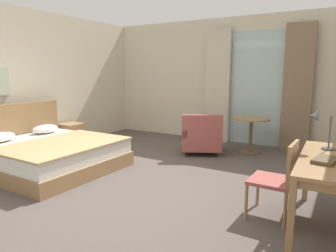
{
  "coord_description": "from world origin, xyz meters",
  "views": [
    {
      "loc": [
        2.62,
        -3.38,
        1.61
      ],
      "look_at": [
        0.33,
        0.5,
        0.82
      ],
      "focal_mm": 32.92,
      "sensor_mm": 36.0,
      "label": 1
    }
  ],
  "objects_px": {
    "armchair_by_window": "(201,138)",
    "framed_picture": "(1,81)",
    "closed_book": "(326,160)",
    "desk_chair": "(279,176)",
    "bed": "(48,153)",
    "desk_lamp": "(320,122)",
    "writing_desk": "(328,167)",
    "round_cafe_table": "(251,127)",
    "nightstand": "(71,135)"
  },
  "relations": [
    {
      "from": "desk_chair",
      "to": "framed_picture",
      "type": "xyz_separation_m",
      "value": [
        -4.86,
        -0.1,
        0.96
      ]
    },
    {
      "from": "framed_picture",
      "to": "closed_book",
      "type": "bearing_deg",
      "value": -0.99
    },
    {
      "from": "closed_book",
      "to": "armchair_by_window",
      "type": "xyz_separation_m",
      "value": [
        -2.33,
        2.29,
        -0.46
      ]
    },
    {
      "from": "desk_lamp",
      "to": "closed_book",
      "type": "xyz_separation_m",
      "value": [
        0.11,
        -0.45,
        -0.29
      ]
    },
    {
      "from": "nightstand",
      "to": "framed_picture",
      "type": "xyz_separation_m",
      "value": [
        -0.28,
        -1.3,
        1.19
      ]
    },
    {
      "from": "nightstand",
      "to": "desk_chair",
      "type": "height_order",
      "value": "desk_chair"
    },
    {
      "from": "closed_book",
      "to": "framed_picture",
      "type": "distance_m",
      "value": 5.34
    },
    {
      "from": "desk_lamp",
      "to": "round_cafe_table",
      "type": "xyz_separation_m",
      "value": [
        -1.39,
        2.41,
        -0.55
      ]
    },
    {
      "from": "nightstand",
      "to": "closed_book",
      "type": "xyz_separation_m",
      "value": [
        5.02,
        -1.39,
        0.53
      ]
    },
    {
      "from": "bed",
      "to": "framed_picture",
      "type": "xyz_separation_m",
      "value": [
        -1.15,
        -0.0,
        1.18
      ]
    },
    {
      "from": "armchair_by_window",
      "to": "desk_lamp",
      "type": "bearing_deg",
      "value": -39.75
    },
    {
      "from": "armchair_by_window",
      "to": "round_cafe_table",
      "type": "distance_m",
      "value": 1.02
    },
    {
      "from": "desk_lamp",
      "to": "armchair_by_window",
      "type": "xyz_separation_m",
      "value": [
        -2.22,
        1.85,
        -0.75
      ]
    },
    {
      "from": "closed_book",
      "to": "nightstand",
      "type": "bearing_deg",
      "value": 176.07
    },
    {
      "from": "desk_chair",
      "to": "closed_book",
      "type": "xyz_separation_m",
      "value": [
        0.44,
        -0.19,
        0.29
      ]
    },
    {
      "from": "nightstand",
      "to": "armchair_by_window",
      "type": "height_order",
      "value": "armchair_by_window"
    },
    {
      "from": "writing_desk",
      "to": "desk_lamp",
      "type": "relative_size",
      "value": 3.15
    },
    {
      "from": "writing_desk",
      "to": "framed_picture",
      "type": "relative_size",
      "value": 2.98
    },
    {
      "from": "round_cafe_table",
      "to": "framed_picture",
      "type": "xyz_separation_m",
      "value": [
        -3.8,
        -2.77,
        0.92
      ]
    },
    {
      "from": "writing_desk",
      "to": "bed",
      "type": "bearing_deg",
      "value": -178.89
    },
    {
      "from": "bed",
      "to": "writing_desk",
      "type": "distance_m",
      "value": 4.19
    },
    {
      "from": "bed",
      "to": "nightstand",
      "type": "distance_m",
      "value": 1.56
    },
    {
      "from": "closed_book",
      "to": "armchair_by_window",
      "type": "distance_m",
      "value": 3.3
    },
    {
      "from": "armchair_by_window",
      "to": "framed_picture",
      "type": "bearing_deg",
      "value": -143.48
    },
    {
      "from": "bed",
      "to": "armchair_by_window",
      "type": "height_order",
      "value": "bed"
    },
    {
      "from": "desk_chair",
      "to": "framed_picture",
      "type": "distance_m",
      "value": 4.95
    },
    {
      "from": "bed",
      "to": "desk_lamp",
      "type": "relative_size",
      "value": 4.37
    },
    {
      "from": "writing_desk",
      "to": "armchair_by_window",
      "type": "distance_m",
      "value": 3.18
    },
    {
      "from": "desk_chair",
      "to": "desk_lamp",
      "type": "height_order",
      "value": "desk_lamp"
    },
    {
      "from": "nightstand",
      "to": "armchair_by_window",
      "type": "xyz_separation_m",
      "value": [
        2.69,
        0.91,
        0.07
      ]
    },
    {
      "from": "bed",
      "to": "desk_chair",
      "type": "relative_size",
      "value": 2.41
    },
    {
      "from": "closed_book",
      "to": "armchair_by_window",
      "type": "relative_size",
      "value": 0.31
    },
    {
      "from": "armchair_by_window",
      "to": "round_cafe_table",
      "type": "relative_size",
      "value": 1.4
    },
    {
      "from": "closed_book",
      "to": "desk_chair",
      "type": "bearing_deg",
      "value": 168.32
    },
    {
      "from": "desk_chair",
      "to": "armchair_by_window",
      "type": "xyz_separation_m",
      "value": [
        -1.89,
        2.1,
        -0.17
      ]
    },
    {
      "from": "armchair_by_window",
      "to": "desk_chair",
      "type": "bearing_deg",
      "value": -48.15
    },
    {
      "from": "writing_desk",
      "to": "armchair_by_window",
      "type": "bearing_deg",
      "value": 137.89
    },
    {
      "from": "nightstand",
      "to": "desk_chair",
      "type": "xyz_separation_m",
      "value": [
        4.58,
        -1.2,
        0.23
      ]
    },
    {
      "from": "bed",
      "to": "closed_book",
      "type": "xyz_separation_m",
      "value": [
        4.15,
        -0.09,
        0.52
      ]
    },
    {
      "from": "armchair_by_window",
      "to": "framed_picture",
      "type": "height_order",
      "value": "framed_picture"
    },
    {
      "from": "desk_chair",
      "to": "framed_picture",
      "type": "height_order",
      "value": "framed_picture"
    },
    {
      "from": "nightstand",
      "to": "framed_picture",
      "type": "height_order",
      "value": "framed_picture"
    },
    {
      "from": "writing_desk",
      "to": "nightstand",
      "type": "bearing_deg",
      "value": 166.45
    },
    {
      "from": "closed_book",
      "to": "round_cafe_table",
      "type": "bearing_deg",
      "value": 129.25
    },
    {
      "from": "closed_book",
      "to": "round_cafe_table",
      "type": "distance_m",
      "value": 3.24
    },
    {
      "from": "closed_book",
      "to": "round_cafe_table",
      "type": "height_order",
      "value": "closed_book"
    },
    {
      "from": "nightstand",
      "to": "framed_picture",
      "type": "distance_m",
      "value": 1.78
    },
    {
      "from": "nightstand",
      "to": "desk_lamp",
      "type": "xyz_separation_m",
      "value": [
        4.91,
        -0.94,
        0.82
      ]
    },
    {
      "from": "desk_chair",
      "to": "closed_book",
      "type": "distance_m",
      "value": 0.56
    },
    {
      "from": "bed",
      "to": "armchair_by_window",
      "type": "relative_size",
      "value": 2.06
    }
  ]
}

